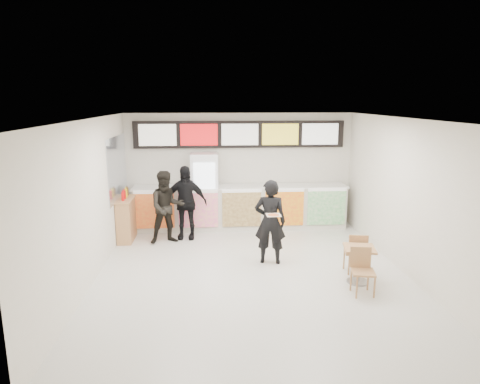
{
  "coord_description": "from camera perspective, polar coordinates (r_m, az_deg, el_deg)",
  "views": [
    {
      "loc": [
        -0.79,
        -7.78,
        3.35
      ],
      "look_at": [
        -0.15,
        1.2,
        1.39
      ],
      "focal_mm": 32.0,
      "sensor_mm": 36.0,
      "label": 1
    }
  ],
  "objects": [
    {
      "name": "drinks_fridge",
      "position": [
        11.14,
        -4.73,
        0.07
      ],
      "size": [
        0.7,
        0.67,
        2.0
      ],
      "color": "white",
      "rests_on": "floor"
    },
    {
      "name": "menu_board",
      "position": [
        11.26,
        -0.04,
        7.7
      ],
      "size": [
        5.5,
        0.14,
        0.7
      ],
      "color": "black",
      "rests_on": "wall_back"
    },
    {
      "name": "customer_main",
      "position": [
        8.82,
        4.03,
        -3.98
      ],
      "size": [
        0.71,
        0.54,
        1.77
      ],
      "primitive_type": "imported",
      "rotation": [
        0.0,
        0.0,
        2.95
      ],
      "color": "black",
      "rests_on": "floor"
    },
    {
      "name": "customer_mid",
      "position": [
        10.44,
        -7.33,
        -1.39
      ],
      "size": [
        1.1,
        0.55,
        1.8
      ],
      "primitive_type": "imported",
      "rotation": [
        0.0,
        0.0,
        -0.11
      ],
      "color": "black",
      "rests_on": "floor"
    },
    {
      "name": "cafe_table",
      "position": [
        8.28,
        15.58,
        -8.5
      ],
      "size": [
        0.64,
        1.44,
        0.81
      ],
      "rotation": [
        0.0,
        0.0,
        -0.19
      ],
      "color": "tan",
      "rests_on": "floor"
    },
    {
      "name": "ceiling",
      "position": [
        7.83,
        1.74,
        9.72
      ],
      "size": [
        7.0,
        7.0,
        0.0
      ],
      "primitive_type": "plane",
      "rotation": [
        3.14,
        0.0,
        0.0
      ],
      "color": "white",
      "rests_on": "wall_back"
    },
    {
      "name": "wall_back",
      "position": [
        11.46,
        -0.07,
        2.99
      ],
      "size": [
        6.0,
        0.0,
        6.0
      ],
      "primitive_type": "plane",
      "rotation": [
        1.57,
        0.0,
        0.0
      ],
      "color": "silver",
      "rests_on": "floor"
    },
    {
      "name": "service_counter",
      "position": [
        11.25,
        0.08,
        -2.01
      ],
      "size": [
        5.56,
        0.77,
        1.14
      ],
      "color": "silver",
      "rests_on": "floor"
    },
    {
      "name": "wall_left",
      "position": [
        8.3,
        -19.41,
        -1.3
      ],
      "size": [
        0.0,
        7.0,
        7.0
      ],
      "primitive_type": "plane",
      "rotation": [
        1.57,
        0.0,
        1.57
      ],
      "color": "silver",
      "rests_on": "floor"
    },
    {
      "name": "pizza_slice",
      "position": [
        8.32,
        4.5,
        -3.03
      ],
      "size": [
        0.36,
        0.36,
        0.02
      ],
      "color": "beige",
      "rests_on": "customer_main"
    },
    {
      "name": "mirror_panel",
      "position": [
        10.59,
        -16.03,
        3.11
      ],
      "size": [
        0.01,
        2.0,
        1.5
      ],
      "primitive_type": "cube",
      "color": "#B2B7BF",
      "rests_on": "wall_left"
    },
    {
      "name": "floor",
      "position": [
        8.51,
        1.61,
        -10.9
      ],
      "size": [
        7.0,
        7.0,
        0.0
      ],
      "primitive_type": "plane",
      "color": "beige",
      "rests_on": "ground"
    },
    {
      "name": "condiment_ledge",
      "position": [
        10.66,
        -14.92,
        -3.48
      ],
      "size": [
        0.37,
        0.93,
        1.24
      ],
      "color": "tan",
      "rests_on": "floor"
    },
    {
      "name": "wall_right",
      "position": [
        8.85,
        21.39,
        -0.64
      ],
      "size": [
        0.0,
        7.0,
        7.0
      ],
      "primitive_type": "plane",
      "rotation": [
        1.57,
        0.0,
        -1.57
      ],
      "color": "silver",
      "rests_on": "floor"
    },
    {
      "name": "customer_left",
      "position": [
        10.18,
        -9.73,
        -2.03
      ],
      "size": [
        0.98,
        0.85,
        1.73
      ],
      "primitive_type": "imported",
      "rotation": [
        0.0,
        0.0,
        0.27
      ],
      "color": "black",
      "rests_on": "floor"
    }
  ]
}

